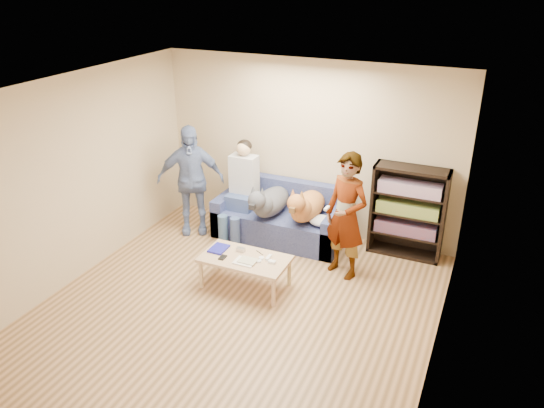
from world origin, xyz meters
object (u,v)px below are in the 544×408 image
at_px(sofa, 281,219).
at_px(bookshelf, 408,210).
at_px(dog_gray, 269,202).
at_px(camera_silver, 241,250).
at_px(person_seated, 241,186).
at_px(dog_tan, 306,206).
at_px(person_standing_left, 191,180).
at_px(notebook_blue, 219,249).
at_px(person_standing_right, 346,216).
at_px(coffee_table, 245,261).

distance_m(sofa, bookshelf, 1.86).
bearing_deg(sofa, dog_gray, -114.78).
relative_size(camera_silver, person_seated, 0.07).
height_order(person_seated, bookshelf, person_seated).
distance_m(camera_silver, person_seated, 1.38).
bearing_deg(dog_tan, camera_silver, -110.01).
distance_m(dog_gray, dog_tan, 0.54).
bearing_deg(person_standing_left, camera_silver, -64.91).
xyz_separation_m(notebook_blue, camera_silver, (0.28, 0.07, 0.01)).
distance_m(person_standing_right, dog_gray, 1.35).
distance_m(sofa, dog_gray, 0.43).
bearing_deg(notebook_blue, dog_gray, 81.58).
relative_size(coffee_table, bookshelf, 0.85).
bearing_deg(bookshelf, dog_tan, -164.59).
xyz_separation_m(person_standing_left, person_seated, (0.71, 0.25, -0.07)).
relative_size(person_standing_left, dog_tan, 1.44).
bearing_deg(sofa, person_standing_left, -163.82).
xyz_separation_m(dog_gray, coffee_table, (0.23, -1.23, -0.26)).
bearing_deg(person_seated, person_standing_left, -160.61).
bearing_deg(coffee_table, person_standing_right, 38.09).
xyz_separation_m(dog_tan, bookshelf, (1.36, 0.38, 0.04)).
height_order(person_standing_left, sofa, person_standing_left).
height_order(coffee_table, bookshelf, bookshelf).
xyz_separation_m(person_seated, dog_gray, (0.49, -0.09, -0.14)).
bearing_deg(bookshelf, camera_silver, -138.98).
distance_m(person_standing_right, person_seated, 1.83).
height_order(sofa, dog_tan, dog_tan).
distance_m(person_standing_right, bookshelf, 1.08).
distance_m(person_standing_right, camera_silver, 1.41).
bearing_deg(person_seated, bookshelf, 8.58).
distance_m(notebook_blue, person_seated, 1.35).
bearing_deg(camera_silver, person_standing_right, 30.95).
relative_size(camera_silver, sofa, 0.06).
xyz_separation_m(camera_silver, sofa, (-0.00, 1.33, -0.16)).
height_order(person_seated, coffee_table, person_seated).
height_order(person_seated, dog_gray, person_seated).
relative_size(dog_gray, bookshelf, 0.96).
distance_m(notebook_blue, sofa, 1.43).
height_order(person_standing_left, bookshelf, person_standing_left).
bearing_deg(dog_gray, person_standing_left, -172.43).
bearing_deg(notebook_blue, person_seated, 103.86).
height_order(notebook_blue, dog_tan, dog_tan).
bearing_deg(dog_tan, person_seated, 179.14).
bearing_deg(camera_silver, dog_tan, 69.99).
bearing_deg(sofa, person_standing_right, -28.42).
bearing_deg(dog_gray, coffee_table, -79.61).
relative_size(person_seated, coffee_table, 1.34).
distance_m(person_standing_left, dog_tan, 1.77).
bearing_deg(bookshelf, person_seated, -171.42).
distance_m(notebook_blue, coffee_table, 0.41).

